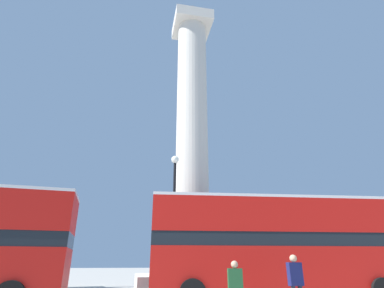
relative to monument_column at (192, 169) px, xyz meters
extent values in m
cube|color=beige|center=(0.00, 0.00, -6.80)|extent=(6.36, 6.36, 0.92)
cube|color=beige|center=(0.00, 0.00, -5.89)|extent=(4.58, 4.58, 0.92)
cylinder|color=beige|center=(0.00, 0.00, 3.09)|extent=(2.15, 2.15, 17.05)
cube|color=beige|center=(0.00, 0.00, 12.07)|extent=(2.91, 2.91, 0.90)
sphere|color=brown|center=(0.00, 0.00, 13.17)|extent=(1.29, 1.29, 1.29)
cube|color=#B7140F|center=(2.59, -5.53, -5.93)|extent=(10.86, 3.57, 1.66)
cube|color=black|center=(2.59, -5.53, -4.83)|extent=(10.85, 3.52, 0.55)
cube|color=#B7140F|center=(2.59, -5.53, -3.85)|extent=(10.86, 3.57, 1.41)
cube|color=silver|center=(2.59, -5.53, -3.08)|extent=(10.86, 3.57, 0.12)
cylinder|color=black|center=(6.43, -4.60, -6.76)|extent=(1.02, 0.39, 1.00)
cylinder|color=black|center=(-1.00, -3.90, -6.76)|extent=(1.02, 0.39, 1.00)
cube|color=beige|center=(-9.64, 3.70, -5.75)|extent=(3.90, 3.35, 3.02)
ellipsoid|color=brown|center=(-9.64, 3.70, -2.71)|extent=(2.22, 1.58, 0.94)
cone|color=brown|center=(-8.73, 4.03, -2.29)|extent=(1.03, 0.80, 0.99)
cylinder|color=brown|center=(-9.64, 3.70, -1.80)|extent=(0.36, 0.36, 0.90)
sphere|color=brown|center=(-9.64, 3.70, -1.21)|extent=(0.28, 0.28, 0.28)
cylinder|color=brown|center=(-9.12, 4.16, -3.71)|extent=(0.20, 0.20, 1.06)
cylinder|color=brown|center=(-8.94, 3.68, -3.71)|extent=(0.20, 0.20, 1.06)
cylinder|color=brown|center=(-10.33, 3.72, -3.71)|extent=(0.20, 0.20, 1.06)
cylinder|color=brown|center=(-10.15, 3.23, -3.71)|extent=(0.20, 0.20, 1.06)
cylinder|color=black|center=(-1.61, -3.62, -4.07)|extent=(0.14, 0.14, 6.38)
sphere|color=white|center=(-1.61, -3.62, -0.68)|extent=(0.40, 0.40, 0.40)
cube|color=#191E51|center=(1.57, -8.95, -6.06)|extent=(0.48, 0.23, 0.68)
sphere|color=tan|center=(1.57, -8.95, -5.60)|extent=(0.23, 0.23, 0.23)
cube|color=#1E4C28|center=(-0.57, -9.40, -6.19)|extent=(0.43, 0.21, 0.61)
sphere|color=tan|center=(-0.57, -9.40, -5.78)|extent=(0.21, 0.21, 0.21)
camera|label=1|loc=(-3.60, -18.42, -5.75)|focal=28.00mm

